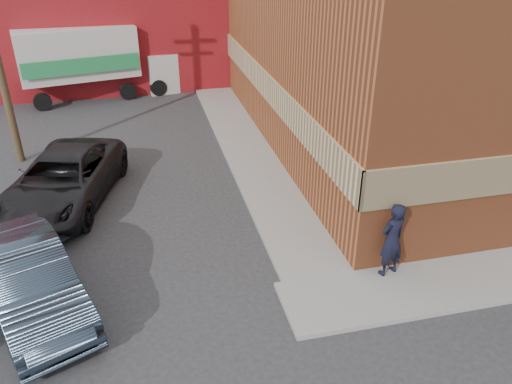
{
  "coord_description": "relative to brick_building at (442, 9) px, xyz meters",
  "views": [
    {
      "loc": [
        -3.04,
        -8.92,
        7.44
      ],
      "look_at": [
        -0.53,
        1.68,
        1.65
      ],
      "focal_mm": 35.0,
      "sensor_mm": 36.0,
      "label": 1
    }
  ],
  "objects": [
    {
      "name": "ground",
      "position": [
        -8.5,
        -9.0,
        -4.68
      ],
      "size": [
        90.0,
        90.0,
        0.0
      ],
      "primitive_type": "plane",
      "color": "#28282B",
      "rests_on": "ground"
    },
    {
      "name": "brick_building",
      "position": [
        0.0,
        0.0,
        0.0
      ],
      "size": [
        14.25,
        18.25,
        9.36
      ],
      "color": "brown",
      "rests_on": "ground"
    },
    {
      "name": "sidewalk_west",
      "position": [
        -7.9,
        0.0,
        -4.62
      ],
      "size": [
        1.8,
        18.0,
        0.12
      ],
      "primitive_type": "cube",
      "color": "gray",
      "rests_on": "ground"
    },
    {
      "name": "warehouse",
      "position": [
        -14.5,
        11.0,
        -1.87
      ],
      "size": [
        16.3,
        8.3,
        5.6
      ],
      "color": "maroon",
      "rests_on": "ground"
    },
    {
      "name": "man",
      "position": [
        -6.26,
        -9.25,
        -3.62
      ],
      "size": [
        0.79,
        0.64,
        1.88
      ],
      "primitive_type": "imported",
      "rotation": [
        0.0,
        0.0,
        3.45
      ],
      "color": "black",
      "rests_on": "sidewalk_south"
    },
    {
      "name": "sedan",
      "position": [
        -14.31,
        -8.5,
        -3.92
      ],
      "size": [
        3.31,
        4.91,
        1.53
      ],
      "primitive_type": "imported",
      "rotation": [
        0.0,
        0.0,
        0.4
      ],
      "color": "#273342",
      "rests_on": "ground"
    },
    {
      "name": "suv_a",
      "position": [
        -14.08,
        -3.62,
        -3.91
      ],
      "size": [
        3.97,
        6.03,
        1.54
      ],
      "primitive_type": "imported",
      "rotation": [
        0.0,
        0.0,
        -0.27
      ],
      "color": "black",
      "rests_on": "ground"
    },
    {
      "name": "box_truck",
      "position": [
        -13.58,
        7.14,
        -2.71
      ],
      "size": [
        7.19,
        3.45,
        3.41
      ],
      "rotation": [
        0.0,
        0.0,
        0.21
      ],
      "color": "beige",
      "rests_on": "ground"
    }
  ]
}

